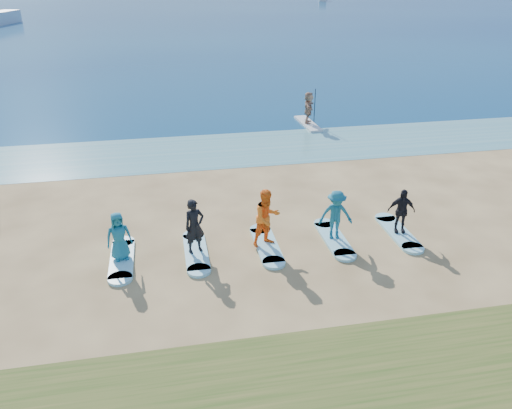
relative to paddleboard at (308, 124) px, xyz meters
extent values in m
plane|color=tan|center=(-5.57, -13.80, -0.06)|extent=(600.00, 600.00, 0.00)
plane|color=teal|center=(-5.57, -3.30, -0.05)|extent=(600.00, 600.00, 0.00)
cube|color=silver|center=(0.00, 0.00, 0.00)|extent=(0.83, 3.03, 0.12)
imported|color=tan|center=(0.00, 0.00, 0.92)|extent=(0.99, 1.67, 1.72)
cube|color=silver|center=(32.56, 99.40, -0.06)|extent=(3.60, 6.96, 1.52)
cube|color=#96DDE8|center=(-9.52, -12.65, -0.01)|extent=(0.70, 2.20, 0.09)
imported|color=#1C6F87|center=(-9.52, -12.65, 0.79)|extent=(0.83, 0.64, 1.52)
cube|color=#96DDE8|center=(-7.27, -12.65, -0.01)|extent=(0.70, 2.20, 0.09)
imported|color=black|center=(-7.27, -12.65, 0.90)|extent=(0.74, 0.62, 1.74)
cube|color=#96DDE8|center=(-5.03, -12.65, -0.01)|extent=(0.70, 2.20, 0.09)
imported|color=orange|center=(-5.03, -12.65, 0.97)|extent=(1.10, 0.98, 1.88)
cube|color=#96DDE8|center=(-2.78, -12.65, -0.01)|extent=(0.70, 2.20, 0.09)
imported|color=#1A657E|center=(-2.78, -12.65, 0.86)|extent=(1.15, 0.78, 1.66)
cube|color=#96DDE8|center=(-0.54, -12.65, -0.01)|extent=(0.70, 2.20, 0.09)
imported|color=black|center=(-0.54, -12.65, 0.79)|extent=(0.95, 0.55, 1.52)
camera|label=1|loc=(-7.94, -26.07, 8.07)|focal=35.00mm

